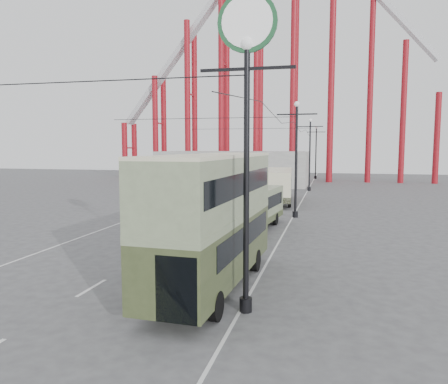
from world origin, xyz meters
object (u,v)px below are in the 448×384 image
(lamp_post_near, at_px, (247,82))
(single_decker_green, at_px, (251,209))
(single_decker_cream, at_px, (278,184))
(pedestrian, at_px, (239,215))
(double_decker_bus, at_px, (213,214))

(lamp_post_near, relative_size, single_decker_green, 1.08)
(single_decker_cream, bearing_deg, single_decker_green, -94.77)
(single_decker_cream, xyz_separation_m, pedestrian, (-1.07, -14.20, -1.09))
(lamp_post_near, xyz_separation_m, double_decker_bus, (-1.79, 2.23, -4.81))
(single_decker_cream, bearing_deg, double_decker_bus, -93.50)
(single_decker_cream, distance_m, pedestrian, 14.28)
(single_decker_green, height_order, single_decker_cream, single_decker_cream)
(lamp_post_near, height_order, single_decker_cream, lamp_post_near)
(double_decker_bus, xyz_separation_m, single_decker_green, (-0.67, 12.04, -1.48))
(lamp_post_near, distance_m, pedestrian, 17.70)
(lamp_post_near, bearing_deg, single_decker_green, 99.79)
(single_decker_green, xyz_separation_m, pedestrian, (-1.14, 1.56, -0.75))
(lamp_post_near, relative_size, single_decker_cream, 0.97)
(lamp_post_near, height_order, pedestrian, lamp_post_near)
(lamp_post_near, relative_size, pedestrian, 6.57)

